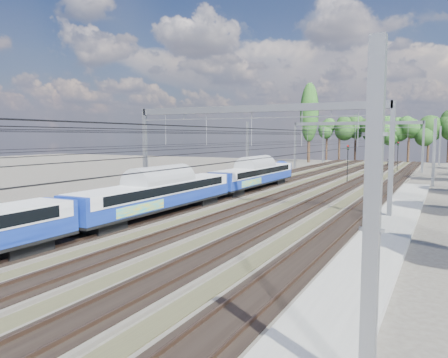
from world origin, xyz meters
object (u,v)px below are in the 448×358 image
at_px(emu_train, 157,189).
at_px(worker, 388,163).
at_px(signal_near, 348,159).
at_px(signal_far, 398,152).

bearing_deg(emu_train, worker, 82.51).
xyz_separation_m(emu_train, worker, (9.00, 68.41, -1.48)).
height_order(signal_near, signal_far, signal_far).
bearing_deg(signal_near, emu_train, -116.64).
relative_size(worker, signal_far, 0.31).
bearing_deg(worker, emu_train, 152.92).
bearing_deg(signal_near, worker, 75.46).
distance_m(emu_train, worker, 69.02).
height_order(worker, signal_far, signal_far).
distance_m(worker, signal_near, 36.28).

